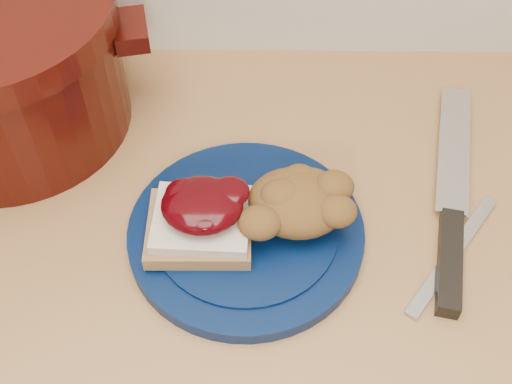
{
  "coord_description": "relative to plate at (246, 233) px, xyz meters",
  "views": [
    {
      "loc": [
        0.07,
        1.1,
        1.44
      ],
      "look_at": [
        0.07,
        1.51,
        0.95
      ],
      "focal_mm": 45.0,
      "sensor_mm": 36.0,
      "label": 1
    }
  ],
  "objects": [
    {
      "name": "plate",
      "position": [
        0.0,
        0.0,
        0.0
      ],
      "size": [
        0.26,
        0.26,
        0.02
      ],
      "primitive_type": "cylinder",
      "rotation": [
        0.0,
        0.0,
        -0.09
      ],
      "color": "#041439",
      "rests_on": "wood_countertop"
    },
    {
      "name": "stuffing_mound",
      "position": [
        0.05,
        0.01,
        0.04
      ],
      "size": [
        0.11,
        0.09,
        0.05
      ],
      "primitive_type": "ellipsoid",
      "rotation": [
        0.0,
        0.0,
        -0.09
      ],
      "color": "brown",
      "rests_on": "plate"
    },
    {
      "name": "sandwich",
      "position": [
        -0.04,
        -0.01,
        0.03
      ],
      "size": [
        0.1,
        0.09,
        0.05
      ],
      "rotation": [
        0.0,
        0.0,
        -0.09
      ],
      "color": "olive",
      "rests_on": "plate"
    },
    {
      "name": "chef_knife",
      "position": [
        0.21,
        0.01,
        0.0
      ],
      "size": [
        0.09,
        0.32,
        0.02
      ],
      "rotation": [
        0.0,
        0.0,
        1.36
      ],
      "color": "black",
      "rests_on": "wood_countertop"
    },
    {
      "name": "butter_knife",
      "position": [
        0.21,
        -0.02,
        -0.0
      ],
      "size": [
        0.12,
        0.15,
        0.0
      ],
      "primitive_type": "cube",
      "rotation": [
        0.0,
        0.0,
        0.93
      ],
      "color": "silver",
      "rests_on": "wood_countertop"
    }
  ]
}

